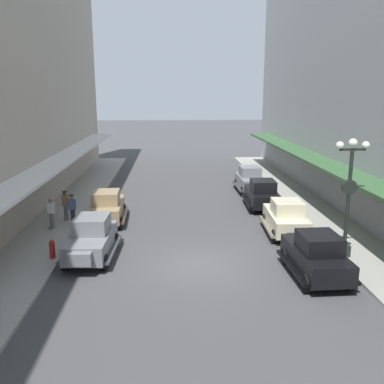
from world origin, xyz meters
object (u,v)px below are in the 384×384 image
object	(u,v)px
parked_car_0	(250,179)
pedestrian_2	(66,205)
parked_car_4	(262,193)
fire_hydrant	(52,249)
parked_car_1	(286,217)
pedestrian_0	(52,213)
pedestrian_1	(72,209)
parked_car_2	(316,254)
lamp_post_with_clock	(349,193)
parked_car_3	(91,237)
parked_car_5	(107,206)

from	to	relation	value
parked_car_0	pedestrian_2	xyz separation A→B (m)	(-11.80, -7.20, 0.07)
parked_car_4	fire_hydrant	size ratio (longest dim) A/B	5.25
parked_car_0	parked_car_1	size ratio (longest dim) A/B	0.99
pedestrian_0	pedestrian_1	xyz separation A→B (m)	(0.93, 0.68, 0.02)
parked_car_0	pedestrian_0	world-z (taller)	parked_car_0
parked_car_2	lamp_post_with_clock	size ratio (longest dim) A/B	0.83
parked_car_0	parked_car_4	size ratio (longest dim) A/B	0.99
parked_car_0	lamp_post_with_clock	bearing A→B (deg)	-82.82
parked_car_0	pedestrian_2	distance (m)	13.82
pedestrian_1	pedestrian_0	bearing A→B (deg)	-143.90
parked_car_4	lamp_post_with_clock	xyz separation A→B (m)	(1.79, -8.68, 2.04)
parked_car_0	parked_car_4	xyz separation A→B (m)	(-0.11, -4.62, 0.00)
parked_car_0	parked_car_3	world-z (taller)	same
pedestrian_1	pedestrian_2	size ratio (longest dim) A/B	1.00
parked_car_0	fire_hydrant	bearing A→B (deg)	-130.67
parked_car_2	pedestrian_2	bearing A→B (deg)	145.90
parked_car_1	parked_car_4	xyz separation A→B (m)	(-0.11, 5.23, 0.00)
parked_car_0	parked_car_1	distance (m)	9.85
parked_car_5	pedestrian_0	distance (m)	3.05
parked_car_0	parked_car_5	bearing A→B (deg)	-142.80
parked_car_0	parked_car_2	size ratio (longest dim) A/B	1.00
pedestrian_2	parked_car_5	bearing A→B (deg)	-0.60
parked_car_2	parked_car_4	world-z (taller)	same
pedestrian_1	fire_hydrant	bearing A→B (deg)	-88.06
parked_car_4	lamp_post_with_clock	distance (m)	9.10
parked_car_1	pedestrian_0	distance (m)	12.22
parked_car_0	pedestrian_0	xyz separation A→B (m)	(-12.16, -8.73, 0.05)
fire_hydrant	pedestrian_0	distance (m)	4.32
fire_hydrant	pedestrian_2	xyz separation A→B (m)	(-0.73, 5.69, 0.45)
parked_car_1	pedestrian_1	xyz separation A→B (m)	(-11.24, 1.80, 0.07)
parked_car_1	pedestrian_2	world-z (taller)	parked_car_1
parked_car_1	parked_car_5	xyz separation A→B (m)	(-9.51, 2.63, 0.00)
parked_car_4	parked_car_5	distance (m)	9.76
parked_car_1	parked_car_2	distance (m)	5.20
parked_car_0	parked_car_5	xyz separation A→B (m)	(-9.51, -7.22, 0.00)
parked_car_0	lamp_post_with_clock	distance (m)	13.56
parked_car_4	parked_car_5	bearing A→B (deg)	-164.53
parked_car_3	pedestrian_1	distance (m)	4.86
parked_car_3	parked_car_4	world-z (taller)	same
fire_hydrant	pedestrian_0	bearing A→B (deg)	104.73
fire_hydrant	pedestrian_1	distance (m)	4.85
parked_car_1	parked_car_5	world-z (taller)	same
parked_car_3	pedestrian_2	xyz separation A→B (m)	(-2.37, 5.37, 0.07)
parked_car_2	fire_hydrant	xyz separation A→B (m)	(-10.87, 2.17, -0.38)
parked_car_2	fire_hydrant	size ratio (longest dim) A/B	5.24
parked_car_2	pedestrian_2	distance (m)	14.01
parked_car_3	pedestrian_2	bearing A→B (deg)	113.85
parked_car_0	parked_car_4	bearing A→B (deg)	-91.39
parked_car_1	parked_car_5	size ratio (longest dim) A/B	1.00
parked_car_1	pedestrian_0	bearing A→B (deg)	174.74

